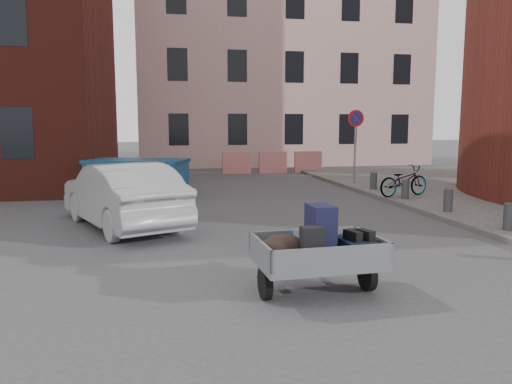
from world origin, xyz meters
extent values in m
plane|color=#38383A|center=(0.00, 0.00, 0.00)|extent=(120.00, 120.00, 0.00)
cube|color=#C69D98|center=(6.00, 22.00, 7.00)|extent=(16.00, 8.00, 14.00)
cylinder|color=gray|center=(6.00, 9.50, 1.42)|extent=(0.07, 0.07, 2.60)
cylinder|color=red|center=(6.00, 9.48, 2.47)|extent=(0.60, 0.03, 0.60)
cylinder|color=navy|center=(6.00, 9.46, 2.47)|extent=(0.44, 0.03, 0.44)
cylinder|color=#3A3A3D|center=(6.00, 1.20, 0.40)|extent=(0.22, 0.22, 0.55)
cylinder|color=#3A3A3D|center=(6.00, 3.40, 0.40)|extent=(0.22, 0.22, 0.55)
cylinder|color=#3A3A3D|center=(6.00, 5.60, 0.40)|extent=(0.22, 0.22, 0.55)
cylinder|color=#3A3A3D|center=(6.00, 7.80, 0.40)|extent=(0.22, 0.22, 0.55)
cube|color=red|center=(2.50, 15.00, 0.50)|extent=(1.30, 0.18, 1.00)
cube|color=red|center=(4.20, 15.00, 0.50)|extent=(1.30, 0.18, 1.00)
cube|color=red|center=(5.90, 15.00, 0.50)|extent=(1.30, 0.18, 1.00)
cylinder|color=black|center=(0.39, -1.51, 0.22)|extent=(0.13, 0.45, 0.44)
cylinder|color=black|center=(1.82, -1.43, 0.22)|extent=(0.13, 0.45, 0.44)
cube|color=slate|center=(1.11, -1.47, 0.46)|extent=(1.66, 1.19, 0.08)
cube|color=slate|center=(0.33, -1.51, 0.64)|extent=(0.10, 1.10, 0.28)
cube|color=slate|center=(1.88, -1.43, 0.64)|extent=(0.10, 1.10, 0.28)
cube|color=slate|center=(1.08, -0.94, 0.64)|extent=(1.60, 0.13, 0.28)
cube|color=slate|center=(1.14, -2.00, 0.64)|extent=(1.60, 0.13, 0.28)
cube|color=slate|center=(1.05, -0.57, 0.40)|extent=(0.12, 0.70, 0.06)
cube|color=#161636|center=(1.15, -1.42, 0.85)|extent=(0.33, 0.47, 0.70)
cube|color=black|center=(1.61, -1.54, 0.62)|extent=(0.43, 0.62, 0.25)
ellipsoid|color=#2D201B|center=(0.61, -1.55, 0.68)|extent=(0.62, 0.39, 0.36)
cube|color=black|center=(0.94, -1.73, 0.74)|extent=(0.29, 0.20, 0.48)
ellipsoid|color=#1548A3|center=(1.04, -1.12, 0.62)|extent=(0.38, 0.32, 0.24)
cube|color=black|center=(1.53, -1.60, 0.81)|extent=(0.19, 0.29, 0.13)
cube|color=black|center=(1.71, -1.59, 0.81)|extent=(0.19, 0.29, 0.13)
cube|color=#1C5888|center=(-1.62, 7.71, 0.56)|extent=(3.10, 2.27, 1.12)
cube|color=navy|center=(-1.62, 7.71, 1.16)|extent=(3.22, 2.39, 0.09)
imported|color=#989B9F|center=(-1.76, 3.57, 0.71)|extent=(3.09, 4.56, 1.42)
imported|color=black|center=(6.20, 6.11, 0.58)|extent=(1.86, 1.06, 0.93)
camera|label=1|loc=(-0.89, -7.60, 2.25)|focal=35.00mm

